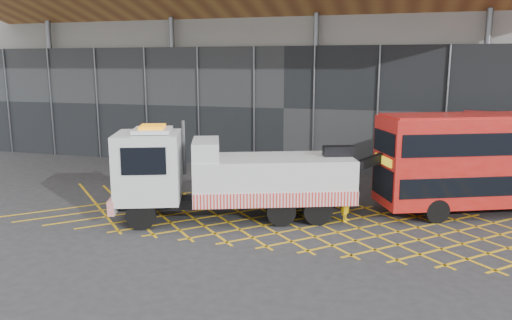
% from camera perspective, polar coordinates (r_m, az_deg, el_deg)
% --- Properties ---
extents(ground_plane, '(120.00, 120.00, 0.00)m').
position_cam_1_polar(ground_plane, '(23.72, -8.05, -5.97)').
color(ground_plane, '#28292B').
extents(road_markings, '(27.96, 7.16, 0.01)m').
position_cam_1_polar(road_markings, '(22.07, 5.42, -7.19)').
color(road_markings, gold).
rests_on(road_markings, ground_plane).
extents(construction_building, '(55.00, 23.97, 18.00)m').
position_cam_1_polar(construction_building, '(39.81, 5.57, 13.91)').
color(construction_building, gray).
rests_on(construction_building, ground_plane).
extents(recovery_truck, '(12.15, 6.48, 4.32)m').
position_cam_1_polar(recovery_truck, '(22.15, -3.42, -1.74)').
color(recovery_truck, black).
rests_on(recovery_truck, ground_plane).
extents(bus_towed, '(11.42, 7.03, 4.63)m').
position_cam_1_polar(bus_towed, '(25.61, 26.22, 0.17)').
color(bus_towed, '#AD140F').
rests_on(bus_towed, ground_plane).
extents(worker, '(0.48, 0.67, 1.73)m').
position_cam_1_polar(worker, '(22.37, 10.29, -4.77)').
color(worker, yellow).
rests_on(worker, ground_plane).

